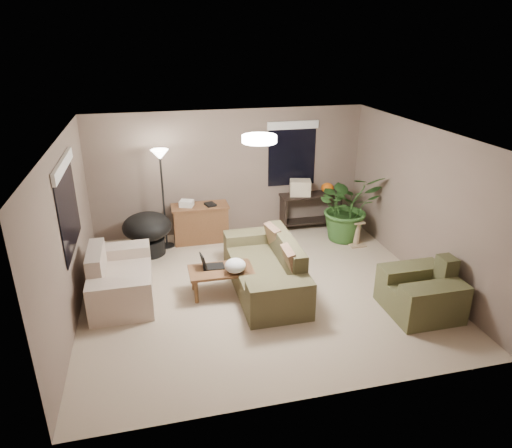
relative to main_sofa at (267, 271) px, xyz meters
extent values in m
plane|color=tan|center=(-0.13, -0.01, -0.29)|extent=(5.50, 5.50, 0.00)
plane|color=white|center=(-0.13, -0.01, 2.21)|extent=(5.50, 5.50, 0.00)
plane|color=#736055|center=(-0.13, 2.49, 0.96)|extent=(5.50, 0.00, 5.50)
plane|color=#736055|center=(-0.13, -2.51, 0.96)|extent=(5.50, 0.00, 5.50)
plane|color=#736055|center=(-2.88, -0.01, 0.96)|extent=(0.00, 5.00, 5.00)
plane|color=#736055|center=(2.62, -0.01, 0.96)|extent=(0.00, 5.00, 5.00)
cube|color=brown|center=(-0.04, 0.00, -0.08)|extent=(0.95, 1.48, 0.42)
cube|color=#48432B|center=(0.32, 0.00, 0.34)|extent=(0.22, 1.48, 0.43)
cube|color=brown|center=(-0.04, -0.92, 0.01)|extent=(0.95, 0.36, 0.60)
cube|color=brown|center=(-0.04, 0.92, 0.01)|extent=(0.95, 0.36, 0.60)
cube|color=#8C7251|center=(0.26, -0.45, 0.36)|extent=(0.24, 0.46, 0.47)
cube|color=#8C7251|center=(0.26, 0.45, 0.36)|extent=(0.31, 0.48, 0.47)
cube|color=beige|center=(-2.26, 0.24, -0.08)|extent=(0.90, 0.88, 0.42)
cube|color=beige|center=(-2.60, 0.24, 0.34)|extent=(0.22, 0.88, 0.43)
cube|color=beige|center=(-2.26, -0.38, 0.01)|extent=(0.90, 0.36, 0.60)
cube|color=beige|center=(-2.26, 0.86, 0.01)|extent=(0.90, 0.36, 0.60)
cube|color=brown|center=(2.02, -1.20, -0.08)|extent=(0.95, 0.28, 0.42)
cube|color=#47472B|center=(2.38, -1.20, 0.34)|extent=(0.22, 0.28, 0.43)
cube|color=#4E4E2F|center=(2.02, -1.52, 0.01)|extent=(0.95, 0.36, 0.60)
cube|color=brown|center=(2.02, -0.88, 0.01)|extent=(0.95, 0.36, 0.60)
cube|color=brown|center=(-0.74, 0.00, 0.11)|extent=(1.00, 0.55, 0.04)
cylinder|color=brown|center=(-1.16, -0.20, -0.10)|extent=(0.06, 0.06, 0.38)
cylinder|color=brown|center=(-0.32, -0.20, -0.10)|extent=(0.06, 0.06, 0.38)
cylinder|color=brown|center=(-1.16, 0.20, -0.10)|extent=(0.06, 0.06, 0.38)
cylinder|color=brown|center=(-0.32, 0.20, -0.10)|extent=(0.06, 0.06, 0.38)
cube|color=black|center=(-0.84, 0.10, 0.13)|extent=(0.34, 0.25, 0.02)
cube|color=black|center=(-1.00, 0.10, 0.25)|extent=(0.10, 0.24, 0.22)
ellipsoid|color=white|center=(-0.54, -0.15, 0.24)|extent=(0.38, 0.35, 0.23)
cube|color=brown|center=(-0.81, 2.08, 0.06)|extent=(1.05, 0.45, 0.71)
cube|color=brown|center=(-0.81, 2.08, 0.44)|extent=(1.10, 0.50, 0.04)
cube|color=silver|center=(-1.06, 2.08, 0.52)|extent=(0.31, 0.28, 0.12)
cube|color=black|center=(-0.61, 2.03, 0.48)|extent=(0.24, 0.26, 0.04)
cube|color=black|center=(1.54, 2.23, 0.44)|extent=(1.30, 0.40, 0.04)
cube|color=black|center=(0.94, 2.23, 0.06)|extent=(0.05, 0.38, 0.71)
cube|color=black|center=(2.14, 2.23, 0.06)|extent=(0.05, 0.38, 0.71)
cube|color=black|center=(1.54, 2.23, -0.14)|extent=(1.25, 0.36, 0.03)
ellipsoid|color=orange|center=(1.89, 2.23, 0.56)|extent=(0.28, 0.28, 0.21)
cube|color=beige|center=(1.29, 2.23, 0.61)|extent=(0.48, 0.41, 0.31)
cylinder|color=black|center=(-1.83, 1.72, -0.14)|extent=(0.60, 0.60, 0.30)
ellipsoid|color=black|center=(-1.83, 1.72, 0.26)|extent=(1.06, 1.06, 0.50)
cylinder|color=black|center=(-1.49, 1.96, -0.28)|extent=(0.28, 0.28, 0.02)
cylinder|color=black|center=(-1.49, 1.96, 0.61)|extent=(0.04, 0.04, 1.78)
cone|color=white|center=(-1.49, 1.96, 1.53)|extent=(0.32, 0.32, 0.18)
cylinder|color=white|center=(-0.13, -0.01, 2.15)|extent=(0.50, 0.50, 0.10)
imported|color=#2D5923|center=(2.03, 1.50, 0.25)|extent=(1.25, 1.39, 1.08)
cube|color=tan|center=(2.12, 1.17, -0.28)|extent=(0.32, 0.32, 0.03)
cylinder|color=tan|center=(2.12, 1.17, -0.04)|extent=(0.12, 0.12, 0.44)
cube|color=tan|center=(2.12, 1.17, 0.19)|extent=(0.22, 0.22, 0.03)
cube|color=black|center=(-2.87, 0.29, 1.26)|extent=(0.01, 1.50, 1.30)
cube|color=white|center=(-2.85, 0.29, 1.86)|extent=(0.05, 1.56, 0.16)
cube|color=black|center=(1.17, 2.48, 1.26)|extent=(1.00, 0.01, 1.30)
cube|color=white|center=(1.17, 2.46, 1.86)|extent=(1.06, 0.05, 0.16)
camera|label=1|loc=(-1.67, -6.27, 3.50)|focal=32.00mm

